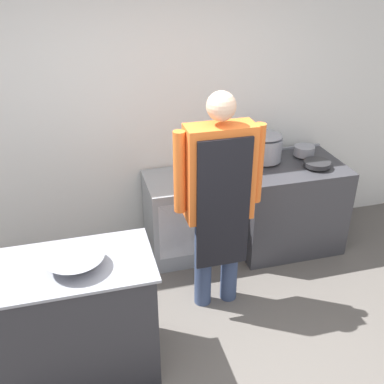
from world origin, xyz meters
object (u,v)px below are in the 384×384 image
Objects in this scene: sauce_pot at (304,151)px; saute_pan at (317,163)px; fridge_unit at (181,217)px; person_cook at (219,192)px; stock_pot at (265,146)px; stove at (286,204)px; mixing_bowl at (75,262)px.

saute_pan is at bearing -90.00° from sauce_pot.
sauce_pot reaches higher than fridge_unit.
fridge_unit is 0.44× the size of person_cook.
stock_pot is 1.32× the size of saute_pan.
stove is 0.55× the size of person_cook.
sauce_pot is at bearing 33.41° from stove.
stove is at bearing -146.59° from sauce_pot.
stock_pot is 0.43m from sauce_pot.
saute_pan is 0.26m from sauce_pot.
person_cook is 7.29× the size of saute_pan.
person_cook is at bearing 23.67° from mixing_bowl.
mixing_bowl is 2.43m from saute_pan.
stove is 4.97× the size of sauce_pot.
stock_pot reaches higher than stove.
stove reaches higher than fridge_unit.
stock_pot reaches higher than sauce_pot.
mixing_bowl is at bearing -156.33° from person_cook.
saute_pan reaches higher than stove.
stock_pot is at bearing 48.16° from person_cook.
fridge_unit is at bearing -178.45° from sauce_pot.
stove is 1.05m from fridge_unit.
stock_pot is (0.71, 0.79, -0.02)m from person_cook.
person_cook is (-0.93, -0.66, 0.61)m from stove.
saute_pan is 1.25× the size of sauce_pot.
mixing_bowl is 1.48× the size of saute_pan.
sauce_pot is at bearing 35.05° from person_cook.
mixing_bowl is at bearing -128.12° from fridge_unit.
saute_pan is (0.42, -0.26, -0.11)m from stock_pot.
fridge_unit is at bearing 174.70° from stove.
sauce_pot is (1.13, 0.79, -0.11)m from person_cook.
saute_pan is at bearing 24.50° from mixing_bowl.
mixing_bowl is 2.19m from stock_pot.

